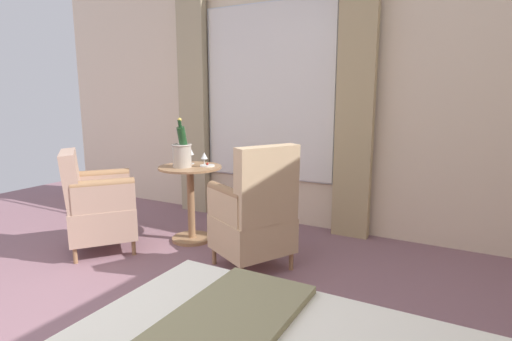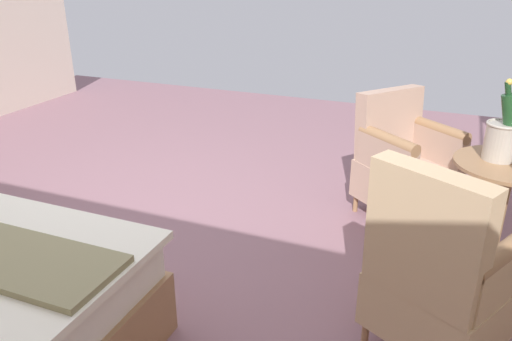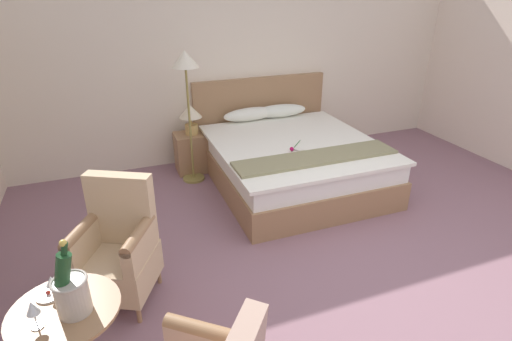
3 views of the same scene
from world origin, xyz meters
The scene contains 11 objects.
ground_plane centered at (0.00, 0.00, 0.00)m, with size 7.96×7.96×0.00m, color gray.
wall_headboard_side centered at (0.00, 3.10, 1.42)m, with size 6.58×0.12×2.83m.
bed centered at (0.20, 1.94, 0.32)m, with size 1.98×2.26×1.14m.
nightstand centered at (-0.89, 2.71, 0.27)m, with size 0.49×0.36×0.53m.
bedside_lamp centered at (-0.89, 2.71, 0.79)m, with size 0.30×0.30×0.39m.
floor_lamp_brass centered at (-0.96, 2.43, 1.36)m, with size 0.32×0.32×1.65m.
champagne_bucket centered at (-2.20, -0.40, 0.88)m, with size 0.19×0.19×0.46m.
wine_glass_near_bucket centered at (-2.31, -0.23, 0.83)m, with size 0.07×0.07×0.14m.
wine_glass_near_edge centered at (-2.38, -0.44, 0.85)m, with size 0.07×0.07×0.17m.
snack_plate centered at (-2.35, -0.22, 0.74)m, with size 0.14×0.14×0.04m.
armchair_by_window centered at (-1.97, 0.51, 0.46)m, with size 0.73×0.73×1.03m.
Camera 3 is at (-1.86, -2.28, 2.36)m, focal length 28.00 mm.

